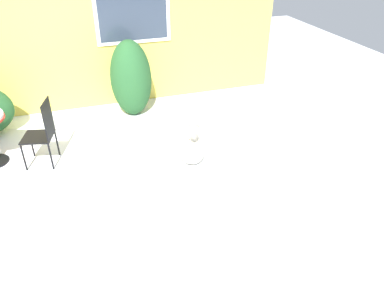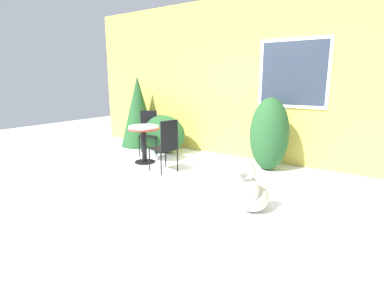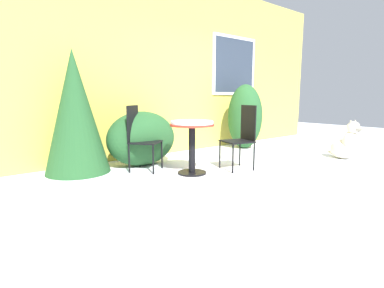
% 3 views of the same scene
% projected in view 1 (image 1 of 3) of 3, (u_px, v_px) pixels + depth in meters
% --- Properties ---
extents(ground_plane, '(16.00, 16.00, 0.00)m').
position_uv_depth(ground_plane, '(83.00, 172.00, 5.28)').
color(ground_plane, white).
extents(house_wall, '(8.00, 0.10, 3.34)m').
position_uv_depth(house_wall, '(62.00, 16.00, 6.23)').
color(house_wall, '#DBC14C').
rests_on(house_wall, ground_plane).
extents(shrub_middle, '(0.71, 0.73, 1.36)m').
position_uv_depth(shrub_middle, '(131.00, 78.00, 6.54)').
color(shrub_middle, '#235128').
rests_on(shrub_middle, ground_plane).
extents(patio_chair_far_side, '(0.49, 0.49, 0.97)m').
position_uv_depth(patio_chair_far_side, '(43.00, 131.00, 5.23)').
color(patio_chair_far_side, black).
rests_on(patio_chair_far_side, ground_plane).
extents(dog, '(0.45, 0.65, 0.70)m').
position_uv_depth(dog, '(192.00, 148.00, 5.33)').
color(dog, beige).
rests_on(dog, ground_plane).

